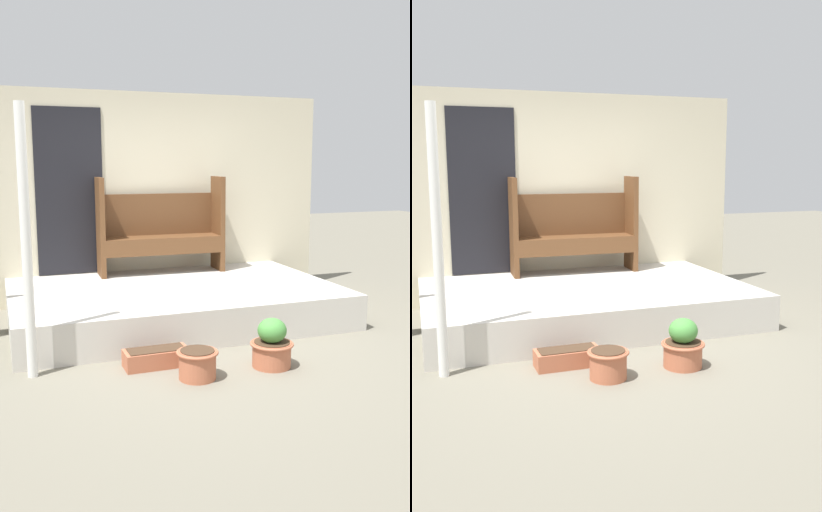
# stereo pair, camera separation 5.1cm
# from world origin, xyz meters

# --- Properties ---
(ground_plane) EXTENTS (24.00, 24.00, 0.00)m
(ground_plane) POSITION_xyz_m (0.00, 0.00, 0.00)
(ground_plane) COLOR #706B5B
(porch_slab) EXTENTS (3.52, 2.21, 0.38)m
(porch_slab) POSITION_xyz_m (0.17, 1.11, 0.19)
(porch_slab) COLOR beige
(porch_slab) RESTS_ON ground_plane
(house_wall) EXTENTS (4.72, 0.08, 2.60)m
(house_wall) POSITION_xyz_m (0.13, 2.24, 1.30)
(house_wall) COLOR beige
(house_wall) RESTS_ON ground_plane
(support_post) EXTENTS (0.08, 0.08, 2.21)m
(support_post) POSITION_xyz_m (-1.44, -0.13, 1.11)
(support_post) COLOR white
(support_post) RESTS_ON ground_plane
(bench) EXTENTS (1.56, 0.45, 1.19)m
(bench) POSITION_xyz_m (0.26, 1.97, 0.96)
(bench) COLOR brown
(bench) RESTS_ON porch_slab
(flower_pot_left) EXTENTS (0.35, 0.35, 0.24)m
(flower_pot_left) POSITION_xyz_m (-0.18, -0.65, 0.13)
(flower_pot_left) COLOR #B26042
(flower_pot_left) RESTS_ON ground_plane
(flower_pot_middle) EXTENTS (0.38, 0.38, 0.43)m
(flower_pot_middle) POSITION_xyz_m (0.52, -0.60, 0.19)
(flower_pot_middle) COLOR #B26042
(flower_pot_middle) RESTS_ON ground_plane
(planter_box_rect) EXTENTS (0.56, 0.24, 0.16)m
(planter_box_rect) POSITION_xyz_m (-0.42, -0.26, 0.08)
(planter_box_rect) COLOR #B26042
(planter_box_rect) RESTS_ON ground_plane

